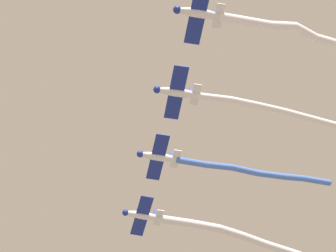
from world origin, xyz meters
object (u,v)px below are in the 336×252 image
at_px(airplane_right_wing, 177,92).
at_px(airplane_slot, 198,13).
at_px(airplane_lead, 142,215).
at_px(airplane_left_wing, 158,157).

xyz_separation_m(airplane_right_wing, airplane_slot, (-7.87, -4.35, 0.30)).
bearing_deg(airplane_right_wing, airplane_slot, 93.22).
xyz_separation_m(airplane_lead, airplane_right_wing, (-15.74, -8.70, 0.00)).
bearing_deg(airplane_slot, airplane_left_wing, -86.86).
bearing_deg(airplane_slot, airplane_lead, -86.86).
xyz_separation_m(airplane_left_wing, airplane_right_wing, (-7.87, -4.35, -0.30)).
relative_size(airplane_right_wing, airplane_slot, 1.00).
xyz_separation_m(airplane_lead, airplane_left_wing, (-7.87, -4.35, 0.30)).
xyz_separation_m(airplane_left_wing, airplane_slot, (-15.75, -8.70, 0.00)).
bearing_deg(airplane_left_wing, airplane_lead, -88.51).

